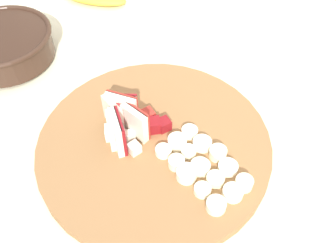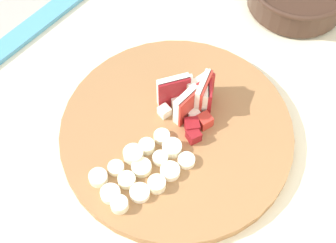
# 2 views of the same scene
# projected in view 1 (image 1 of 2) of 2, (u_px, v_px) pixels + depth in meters

# --- Properties ---
(tile_backsplash) EXTENTS (2.40, 0.04, 1.30)m
(tile_backsplash) POSITION_uv_depth(u_px,v_px,m) (278.00, 131.00, 0.91)
(tile_backsplash) COLOR silver
(tile_backsplash) RESTS_ON ground
(cutting_board) EXTENTS (0.36, 0.36, 0.02)m
(cutting_board) POSITION_uv_depth(u_px,v_px,m) (154.00, 145.00, 0.59)
(cutting_board) COLOR olive
(cutting_board) RESTS_ON tiled_countertop
(apple_wedge_fan) EXTENTS (0.09, 0.08, 0.06)m
(apple_wedge_fan) POSITION_uv_depth(u_px,v_px,m) (122.00, 120.00, 0.57)
(apple_wedge_fan) COLOR #A32323
(apple_wedge_fan) RESTS_ON cutting_board
(apple_dice_pile) EXTENTS (0.08, 0.09, 0.02)m
(apple_dice_pile) POSITION_uv_depth(u_px,v_px,m) (138.00, 128.00, 0.59)
(apple_dice_pile) COLOR maroon
(apple_dice_pile) RESTS_ON cutting_board
(banana_slice_rows) EXTENTS (0.15, 0.11, 0.02)m
(banana_slice_rows) POSITION_uv_depth(u_px,v_px,m) (203.00, 166.00, 0.54)
(banana_slice_rows) COLOR white
(banana_slice_rows) RESTS_ON cutting_board
(ceramic_bowl) EXTENTS (0.19, 0.19, 0.06)m
(ceramic_bowl) POSITION_uv_depth(u_px,v_px,m) (4.00, 44.00, 0.71)
(ceramic_bowl) COLOR #382319
(ceramic_bowl) RESTS_ON tiled_countertop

